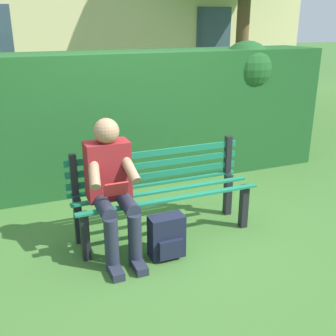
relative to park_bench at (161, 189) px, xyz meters
name	(u,v)px	position (x,y,z in m)	size (l,w,h in m)	color
ground	(164,234)	(0.00, 0.07, -0.45)	(60.00, 60.00, 0.00)	#3D6B2D
park_bench	(161,189)	(0.00, 0.00, 0.00)	(1.74, 0.48, 0.85)	black
person_seated	(112,185)	(0.52, 0.18, 0.19)	(0.44, 0.73, 1.20)	maroon
hedge_backdrop	(140,114)	(-0.30, -1.50, 0.40)	(4.99, 0.85, 1.72)	#1E5123
backpack	(167,237)	(0.13, 0.45, -0.26)	(0.31, 0.24, 0.39)	#191E33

